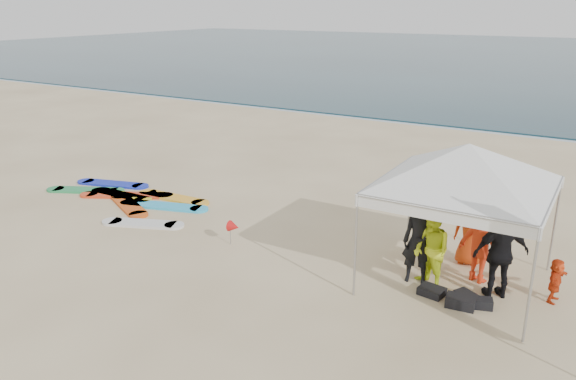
# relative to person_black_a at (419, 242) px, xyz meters

# --- Properties ---
(ground) EXTENTS (120.00, 120.00, 0.00)m
(ground) POSITION_rel_person_black_a_xyz_m (-3.76, -1.74, -0.92)
(ground) COLOR beige
(ground) RESTS_ON ground
(ocean) EXTENTS (160.00, 84.00, 0.08)m
(ocean) POSITION_rel_person_black_a_xyz_m (-3.76, 58.26, -0.88)
(ocean) COLOR #0C2633
(ocean) RESTS_ON ground
(shoreline_foam) EXTENTS (160.00, 1.20, 0.01)m
(shoreline_foam) POSITION_rel_person_black_a_xyz_m (-3.76, 16.46, -0.92)
(shoreline_foam) COLOR silver
(shoreline_foam) RESTS_ON ground
(person_black_a) EXTENTS (0.75, 0.58, 1.84)m
(person_black_a) POSITION_rel_person_black_a_xyz_m (0.00, 0.00, 0.00)
(person_black_a) COLOR black
(person_black_a) RESTS_ON ground
(person_yellow) EXTENTS (1.06, 1.02, 1.72)m
(person_yellow) POSITION_rel_person_black_a_xyz_m (0.32, -0.14, -0.06)
(person_yellow) COLOR #DEF422
(person_yellow) RESTS_ON ground
(person_orange_a) EXTENTS (1.30, 1.02, 1.76)m
(person_orange_a) POSITION_rel_person_black_a_xyz_m (1.15, 0.73, -0.04)
(person_orange_a) COLOR red
(person_orange_a) RESTS_ON ground
(person_black_b) EXTENTS (1.20, 1.04, 1.94)m
(person_black_b) POSITION_rel_person_black_a_xyz_m (1.63, 0.19, 0.05)
(person_black_b) COLOR black
(person_black_b) RESTS_ON ground
(person_orange_b) EXTENTS (0.80, 0.55, 1.57)m
(person_orange_b) POSITION_rel_person_black_a_xyz_m (0.75, 1.46, -0.14)
(person_orange_b) COLOR #C53E11
(person_orange_b) RESTS_ON ground
(person_seated) EXTENTS (0.37, 0.88, 0.93)m
(person_seated) POSITION_rel_person_black_a_xyz_m (2.66, 0.58, -0.46)
(person_seated) COLOR red
(person_seated) RESTS_ON ground
(canopy_tent) EXTENTS (4.65, 4.65, 3.51)m
(canopy_tent) POSITION_rel_person_black_a_xyz_m (0.74, 0.39, 2.14)
(canopy_tent) COLOR #A5A5A8
(canopy_tent) RESTS_ON ground
(marker_pennant) EXTENTS (0.28, 0.28, 0.64)m
(marker_pennant) POSITION_rel_person_black_a_xyz_m (-4.49, -0.47, -0.43)
(marker_pennant) COLOR #A5A5A8
(marker_pennant) RESTS_ON ground
(gear_pile) EXTENTS (1.52, 0.75, 0.22)m
(gear_pile) POSITION_rel_person_black_a_xyz_m (1.02, -0.47, -0.83)
(gear_pile) COLOR black
(gear_pile) RESTS_ON ground
(surfboard_spread) EXTENTS (5.60, 3.19, 0.07)m
(surfboard_spread) POSITION_rel_person_black_a_xyz_m (-9.22, 0.69, -0.89)
(surfboard_spread) COLOR #258A4C
(surfboard_spread) RESTS_ON ground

